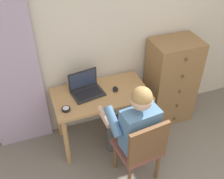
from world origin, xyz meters
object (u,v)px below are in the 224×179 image
Objects in this scene: laptop at (86,88)px; desk_clock at (66,109)px; person_seated at (133,123)px; coffee_mug at (144,92)px; dresser at (171,82)px; computer_mouse at (115,89)px; chair at (141,148)px; desk at (101,101)px.

laptop reaches higher than desk_clock.
coffee_mug is at bearing 50.17° from person_seated.
person_seated reaches higher than dresser.
laptop is 0.33m from computer_mouse.
dresser is 0.96× the size of person_seated.
chair is at bearing -84.23° from person_seated.
person_seated reaches higher than desk_clock.
coffee_mug is at bearing -24.88° from desk.
dresser is 1.13m from laptop.
computer_mouse reaches higher than desk.
coffee_mug is (0.24, 0.49, 0.28)m from chair.
person_seated is 0.42m from coffee_mug.
computer_mouse is at bearing -172.97° from dresser.
dresser is at bearing 5.63° from desk.
desk_clock is (-1.39, -0.24, 0.16)m from dresser.
coffee_mug is (-0.53, -0.30, 0.19)m from dresser.
laptop is (-0.32, 0.59, 0.10)m from person_seated.
laptop is 3.14× the size of coffee_mug.
person_seated is (-0.79, -0.61, 0.10)m from dresser.
chair reaches higher than desk.
desk is 8.91× the size of coffee_mug.
computer_mouse is (-0.79, -0.10, 0.16)m from dresser.
computer_mouse reaches higher than desk_clock.
dresser reaches higher than laptop.
chair is 0.86m from desk_clock.
dresser is 9.54× the size of coffee_mug.
chair is 0.26m from person_seated.
dresser reaches higher than coffee_mug.
dresser is at bearing 45.56° from chair.
dresser reaches higher than desk.
desk_clock is at bearing -152.73° from computer_mouse.
chair is at bearing -66.39° from laptop.
person_seated is 0.68m from laptop.
computer_mouse is (0.00, 0.51, 0.06)m from person_seated.
coffee_mug is (0.58, -0.28, -0.00)m from laptop.
person_seated is at bearing -31.67° from desk_clock.
coffee_mug is (0.26, 0.31, 0.10)m from person_seated.
chair is at bearing -74.48° from desk.
dresser reaches higher than chair.
dresser is at bearing 20.68° from computer_mouse.
computer_mouse is 1.11× the size of desk_clock.
coffee_mug is (0.26, -0.20, 0.03)m from computer_mouse.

